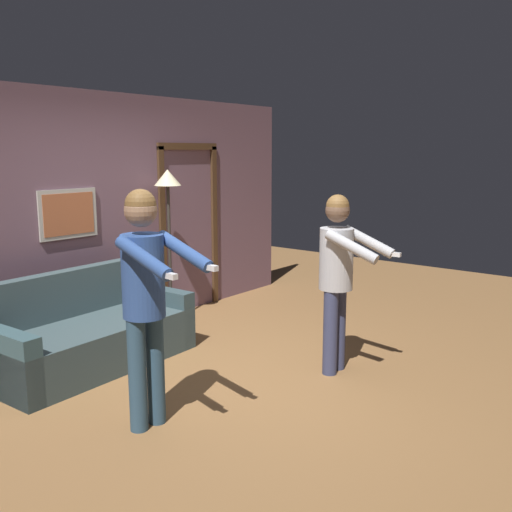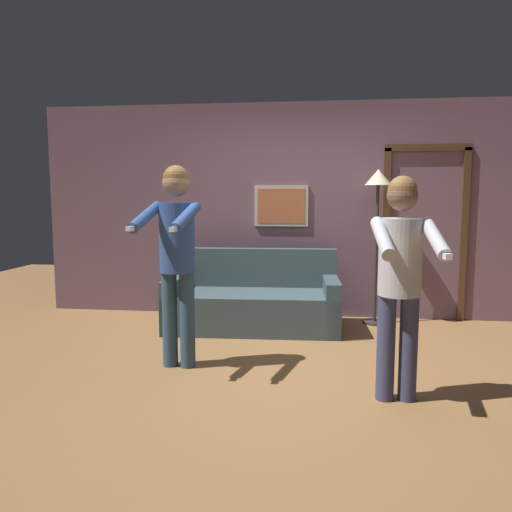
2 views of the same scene
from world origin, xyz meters
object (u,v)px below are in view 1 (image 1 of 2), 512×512
(person_standing_right, at_px, (338,268))
(torchiere_lamp, at_px, (168,199))
(couch, at_px, (90,336))
(person_standing_left, at_px, (145,286))

(person_standing_right, bearing_deg, torchiere_lamp, 87.68)
(couch, height_order, torchiere_lamp, torchiere_lamp)
(torchiere_lamp, height_order, person_standing_right, torchiere_lamp)
(couch, distance_m, torchiere_lamp, 1.86)
(couch, relative_size, person_standing_left, 1.12)
(couch, relative_size, person_standing_right, 1.20)
(couch, distance_m, person_standing_left, 1.65)
(torchiere_lamp, xyz_separation_m, person_standing_left, (-1.86, -1.76, -0.39))
(couch, xyz_separation_m, person_standing_left, (-0.47, -1.38, 0.78))
(couch, relative_size, torchiere_lamp, 1.09)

